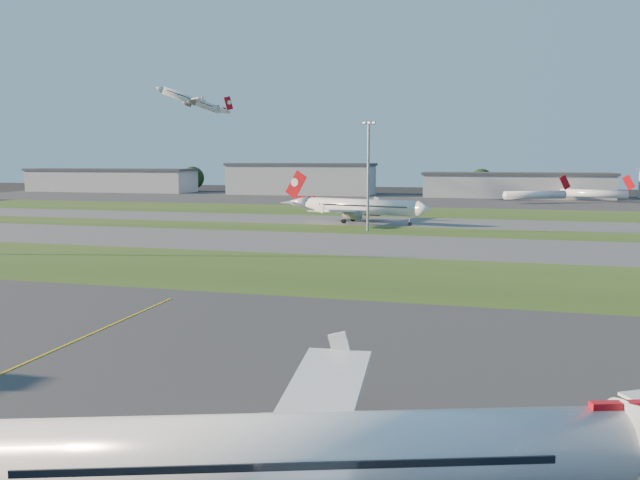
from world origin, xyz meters
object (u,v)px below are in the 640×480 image
(airliner_parked, at_px, (317,456))
(light_mast_centre, at_px, (368,168))
(airliner_taxiing, at_px, (360,207))
(mini_jet_far, at_px, (594,193))
(mini_jet_near, at_px, (535,195))

(airliner_parked, distance_m, light_mast_centre, 122.03)
(airliner_taxiing, distance_m, mini_jet_far, 133.22)
(mini_jet_near, bearing_deg, airliner_parked, -124.50)
(airliner_parked, height_order, mini_jet_near, airliner_parked)
(airliner_parked, xyz_separation_m, mini_jet_near, (26.12, 231.03, -0.56))
(mini_jet_near, height_order, light_mast_centre, light_mast_centre)
(airliner_parked, height_order, light_mast_centre, light_mast_centre)
(airliner_taxiing, relative_size, light_mast_centre, 1.51)
(airliner_taxiing, distance_m, mini_jet_near, 106.46)
(mini_jet_far, bearing_deg, airliner_taxiing, -98.53)
(mini_jet_near, bearing_deg, airliner_taxiing, -146.87)
(airliner_taxiing, height_order, mini_jet_near, airliner_taxiing)
(airliner_parked, height_order, airliner_taxiing, airliner_taxiing)
(mini_jet_near, relative_size, mini_jet_far, 0.98)
(airliner_parked, bearing_deg, airliner_taxiing, 82.35)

